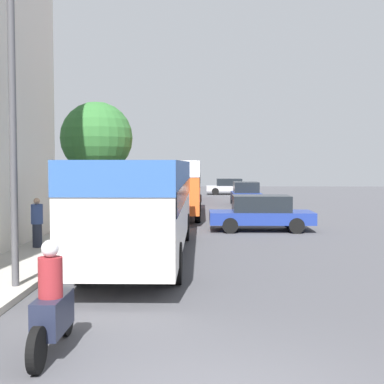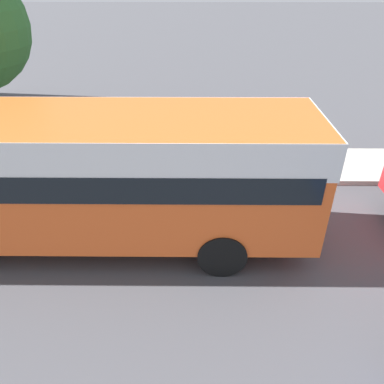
% 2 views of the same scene
% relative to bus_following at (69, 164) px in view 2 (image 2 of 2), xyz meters
% --- Properties ---
extents(bus_following, '(2.52, 10.28, 2.97)m').
position_rel_bus_following_xyz_m(bus_following, '(0.00, 0.00, 0.00)').
color(bus_following, '#EA5B23').
rests_on(bus_following, ground_plane).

